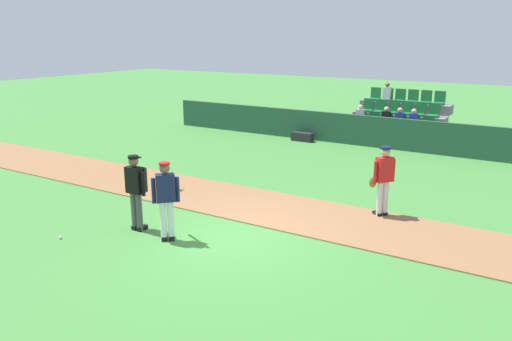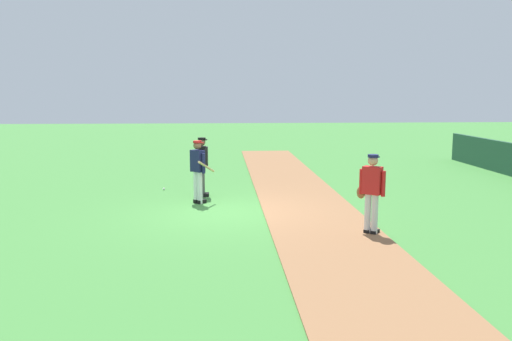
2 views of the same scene
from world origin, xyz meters
TOP-DOWN VIEW (x-y plane):
  - ground_plane at (0.00, 0.00)m, footprint 80.00×80.00m
  - infield_dirt_path at (0.00, 2.16)m, footprint 28.00×2.48m
  - batter_navy_jersey at (-1.13, -0.79)m, footprint 0.72×0.68m
  - umpire_home_plate at (-2.11, -0.70)m, footprint 0.59×0.31m
  - runner_red_jersey at (2.35, 3.09)m, footprint 0.53×0.54m
  - baseball at (-3.20, -1.98)m, footprint 0.07×0.07m

SIDE VIEW (x-z plane):
  - ground_plane at x=0.00m, z-range 0.00..0.00m
  - infield_dirt_path at x=0.00m, z-range 0.00..0.03m
  - baseball at x=-3.20m, z-range 0.00..0.07m
  - runner_red_jersey at x=2.35m, z-range 0.08..1.84m
  - batter_navy_jersey at x=-1.13m, z-range 0.09..1.85m
  - umpire_home_plate at x=-2.11m, z-range 0.12..1.88m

